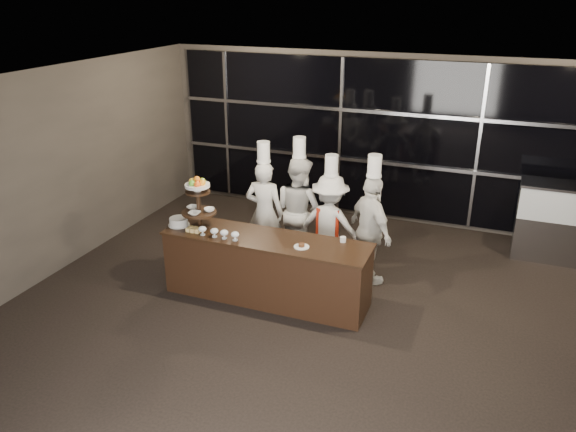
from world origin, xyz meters
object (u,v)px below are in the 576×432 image
at_px(display_stand, 198,199).
at_px(chef_c, 330,224).
at_px(buffet_counter, 266,268).
at_px(chef_b, 299,209).
at_px(chef_d, 371,230).
at_px(chef_a, 265,211).
at_px(display_case, 560,219).
at_px(layer_cake, 179,222).

bearing_deg(display_stand, chef_c, 35.01).
relative_size(buffet_counter, chef_b, 1.43).
bearing_deg(chef_d, display_stand, -156.20).
bearing_deg(chef_a, chef_c, 2.29).
bearing_deg(buffet_counter, display_stand, -179.99).
xyz_separation_m(display_stand, chef_b, (1.00, 1.29, -0.48)).
height_order(display_case, chef_d, chef_d).
height_order(chef_c, chef_d, chef_d).
bearing_deg(chef_b, display_stand, -127.70).
height_order(display_stand, chef_b, chef_b).
height_order(layer_cake, chef_b, chef_b).
bearing_deg(chef_c, layer_cake, -148.55).
relative_size(chef_a, chef_c, 1.06).
bearing_deg(display_case, chef_a, -157.69).
distance_m(layer_cake, chef_a, 1.38).
xyz_separation_m(layer_cake, display_case, (5.07, 2.84, -0.29)).
xyz_separation_m(chef_a, chef_d, (1.67, -0.08, -0.01)).
xyz_separation_m(chef_b, chef_c, (0.56, -0.20, -0.08)).
bearing_deg(buffet_counter, layer_cake, -177.81).
bearing_deg(display_case, buffet_counter, -143.48).
height_order(buffet_counter, chef_d, chef_d).
bearing_deg(chef_c, chef_d, -10.53).
distance_m(display_stand, layer_cake, 0.48).
xyz_separation_m(chef_b, chef_d, (1.20, -0.32, -0.02)).
relative_size(display_stand, chef_c, 0.41).
xyz_separation_m(buffet_counter, layer_cake, (-1.31, -0.05, 0.51)).
bearing_deg(chef_c, buffet_counter, -116.98).
height_order(display_case, chef_c, chef_c).
bearing_deg(buffet_counter, chef_d, 38.99).
bearing_deg(chef_c, display_case, 27.89).
relative_size(buffet_counter, chef_c, 1.55).
xyz_separation_m(buffet_counter, chef_c, (0.55, 1.09, 0.31)).
xyz_separation_m(display_stand, display_case, (4.77, 2.79, -0.65)).
height_order(buffet_counter, layer_cake, layer_cake).
bearing_deg(chef_b, layer_cake, -134.25).
xyz_separation_m(chef_a, chef_c, (1.03, 0.04, -0.07)).
distance_m(chef_b, chef_c, 0.60).
distance_m(buffet_counter, layer_cake, 1.40).
distance_m(layer_cake, chef_b, 1.87).
height_order(buffet_counter, chef_c, chef_c).
height_order(buffet_counter, chef_a, chef_a).
bearing_deg(display_case, chef_c, -152.11).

